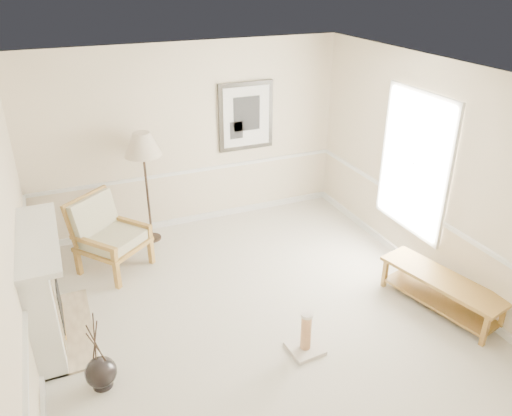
# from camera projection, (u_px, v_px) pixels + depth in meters

# --- Properties ---
(ground) EXTENTS (5.50, 5.50, 0.00)m
(ground) POSITION_uv_depth(u_px,v_px,m) (258.00, 315.00, 6.15)
(ground) COLOR silver
(ground) RESTS_ON ground
(room) EXTENTS (5.04, 5.54, 2.92)m
(room) POSITION_uv_depth(u_px,v_px,m) (267.00, 171.00, 5.43)
(room) COLOR beige
(room) RESTS_ON ground
(fireplace) EXTENTS (0.64, 1.64, 1.31)m
(fireplace) POSITION_uv_depth(u_px,v_px,m) (43.00, 290.00, 5.55)
(fireplace) COLOR white
(fireplace) RESTS_ON ground
(floor_vase) EXTENTS (0.32, 0.32, 0.94)m
(floor_vase) POSITION_uv_depth(u_px,v_px,m) (101.00, 373.00, 5.05)
(floor_vase) COLOR black
(floor_vase) RESTS_ON ground
(armchair) EXTENTS (1.15, 1.16, 1.06)m
(armchair) POSITION_uv_depth(u_px,v_px,m) (105.00, 231.00, 6.90)
(armchair) COLOR olive
(armchair) RESTS_ON ground
(floor_lamp) EXTENTS (0.69, 0.69, 1.74)m
(floor_lamp) POSITION_uv_depth(u_px,v_px,m) (143.00, 147.00, 7.19)
(floor_lamp) COLOR black
(floor_lamp) RESTS_ON ground
(bench) EXTENTS (0.83, 1.64, 0.45)m
(bench) POSITION_uv_depth(u_px,v_px,m) (441.00, 288.00, 6.15)
(bench) COLOR olive
(bench) RESTS_ON ground
(scratching_post) EXTENTS (0.38, 0.38, 0.51)m
(scratching_post) POSITION_uv_depth(u_px,v_px,m) (306.00, 339.00, 5.53)
(scratching_post) COLOR silver
(scratching_post) RESTS_ON ground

